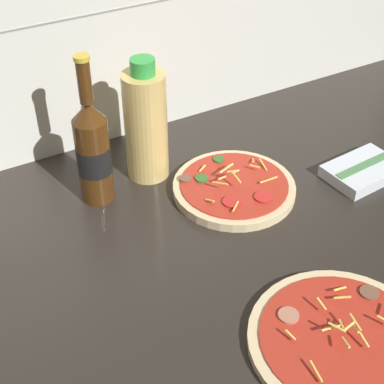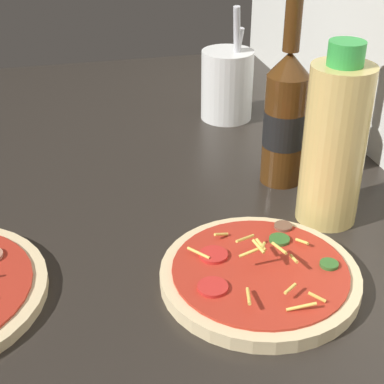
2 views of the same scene
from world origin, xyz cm
name	(u,v)px [view 1 (image 1 of 2)]	position (x,y,z in cm)	size (l,w,h in cm)	color
counter_slab	(245,268)	(0.00, 0.00, 1.25)	(160.00, 90.00, 2.50)	#28231E
tile_backsplash	(119,8)	(0.00, 45.50, 30.00)	(160.00, 1.13, 60.00)	silver
pizza_near	(343,341)	(2.90, -20.32, 3.30)	(26.81, 26.81, 4.25)	beige
pizza_far	(234,188)	(8.50, 16.72, 3.50)	(22.98, 22.98, 5.38)	beige
beer_bottle	(93,151)	(-14.17, 27.93, 12.84)	(6.17, 6.17, 28.29)	#47280F
oil_bottle	(146,124)	(-2.78, 30.09, 13.61)	(8.05, 8.05, 24.17)	#D6B766
dish_towel	(363,171)	(33.05, 8.77, 3.71)	(15.10, 10.90, 2.56)	silver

